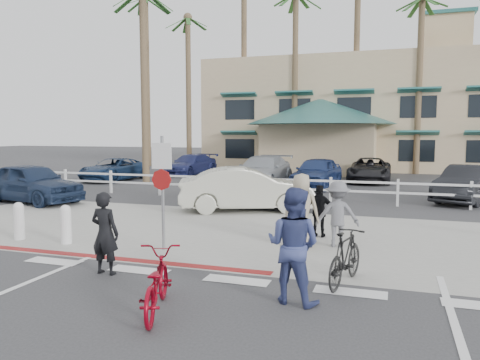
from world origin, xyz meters
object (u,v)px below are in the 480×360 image
(bike_black, at_px, (345,257))
(car_white_sedan, at_px, (246,189))
(sign_post, at_px, (163,187))
(car_red_compact, at_px, (32,183))
(bike_red, at_px, (156,283))

(bike_black, relative_size, car_white_sedan, 0.36)
(sign_post, bearing_deg, car_red_compact, 148.62)
(sign_post, xyz_separation_m, bike_black, (4.17, -1.18, -0.96))
(bike_red, xyz_separation_m, car_red_compact, (-9.82, 8.37, 0.30))
(bike_black, bearing_deg, bike_red, 53.86)
(car_red_compact, bearing_deg, car_white_sedan, -73.19)
(bike_red, relative_size, car_red_compact, 0.40)
(bike_black, distance_m, car_red_compact, 13.81)
(sign_post, distance_m, bike_red, 3.88)
(bike_red, bearing_deg, bike_black, -157.84)
(sign_post, height_order, car_red_compact, sign_post)
(car_white_sedan, height_order, car_red_compact, car_red_compact)
(car_white_sedan, bearing_deg, sign_post, 155.92)
(bike_red, bearing_deg, car_red_compact, -59.36)
(car_red_compact, bearing_deg, sign_post, -109.27)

